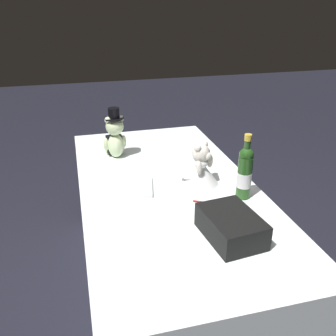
{
  "coord_description": "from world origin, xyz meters",
  "views": [
    {
      "loc": [
        1.61,
        -0.42,
        1.59
      ],
      "look_at": [
        0.0,
        0.0,
        0.81
      ],
      "focal_mm": 39.58,
      "sensor_mm": 36.0,
      "label": 1
    }
  ],
  "objects_px": {
    "signing_pen": "(209,203)",
    "gift_case_black": "(231,226)",
    "teddy_bear_bride": "(198,166)",
    "champagne_bottle": "(245,172)",
    "teddy_bear_groom": "(115,136)",
    "guestbook": "(125,187)"
  },
  "relations": [
    {
      "from": "signing_pen",
      "to": "gift_case_black",
      "type": "xyz_separation_m",
      "value": [
        0.26,
        -0.01,
        0.05
      ]
    },
    {
      "from": "teddy_bear_bride",
      "to": "signing_pen",
      "type": "bearing_deg",
      "value": -4.12
    },
    {
      "from": "teddy_bear_bride",
      "to": "champagne_bottle",
      "type": "xyz_separation_m",
      "value": [
        0.2,
        0.16,
        0.04
      ]
    },
    {
      "from": "gift_case_black",
      "to": "teddy_bear_groom",
      "type": "bearing_deg",
      "value": -160.19
    },
    {
      "from": "teddy_bear_groom",
      "to": "champagne_bottle",
      "type": "xyz_separation_m",
      "value": [
        0.65,
        0.52,
        0.0
      ]
    },
    {
      "from": "teddy_bear_groom",
      "to": "teddy_bear_bride",
      "type": "distance_m",
      "value": 0.57
    },
    {
      "from": "gift_case_black",
      "to": "guestbook",
      "type": "relative_size",
      "value": 1.06
    },
    {
      "from": "champagne_bottle",
      "to": "signing_pen",
      "type": "bearing_deg",
      "value": -83.34
    },
    {
      "from": "teddy_bear_groom",
      "to": "signing_pen",
      "type": "height_order",
      "value": "teddy_bear_groom"
    },
    {
      "from": "signing_pen",
      "to": "gift_case_black",
      "type": "height_order",
      "value": "gift_case_black"
    },
    {
      "from": "teddy_bear_groom",
      "to": "signing_pen",
      "type": "distance_m",
      "value": 0.76
    },
    {
      "from": "teddy_bear_groom",
      "to": "guestbook",
      "type": "bearing_deg",
      "value": -1.35
    },
    {
      "from": "teddy_bear_bride",
      "to": "guestbook",
      "type": "bearing_deg",
      "value": -93.95
    },
    {
      "from": "champagne_bottle",
      "to": "signing_pen",
      "type": "distance_m",
      "value": 0.22
    },
    {
      "from": "gift_case_black",
      "to": "teddy_bear_bride",
      "type": "bearing_deg",
      "value": 176.92
    },
    {
      "from": "teddy_bear_groom",
      "to": "guestbook",
      "type": "distance_m",
      "value": 0.44
    },
    {
      "from": "signing_pen",
      "to": "gift_case_black",
      "type": "bearing_deg",
      "value": -2.22
    },
    {
      "from": "signing_pen",
      "to": "gift_case_black",
      "type": "distance_m",
      "value": 0.27
    },
    {
      "from": "signing_pen",
      "to": "champagne_bottle",
      "type": "bearing_deg",
      "value": 96.66
    },
    {
      "from": "teddy_bear_groom",
      "to": "gift_case_black",
      "type": "bearing_deg",
      "value": 19.81
    },
    {
      "from": "teddy_bear_bride",
      "to": "gift_case_black",
      "type": "height_order",
      "value": "teddy_bear_bride"
    },
    {
      "from": "teddy_bear_groom",
      "to": "signing_pen",
      "type": "bearing_deg",
      "value": 27.43
    }
  ]
}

